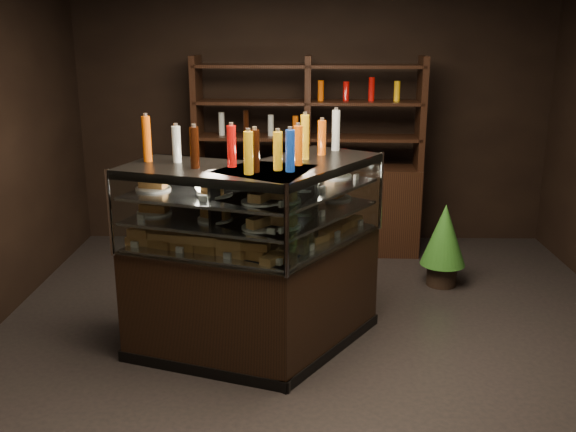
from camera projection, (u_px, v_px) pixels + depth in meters
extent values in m
plane|color=black|center=(318.00, 340.00, 4.80)|extent=(5.00, 5.00, 0.00)
cube|color=black|center=(313.00, 103.00, 6.79)|extent=(5.00, 0.02, 3.00)
cube|color=black|center=(345.00, 272.00, 1.98)|extent=(5.00, 0.02, 3.00)
cube|color=black|center=(300.00, 293.00, 4.63)|extent=(1.19, 1.36, 0.80)
cube|color=black|center=(300.00, 339.00, 4.73)|extent=(1.22, 1.40, 0.08)
cube|color=black|center=(301.00, 166.00, 4.37)|extent=(1.19, 1.36, 0.06)
cube|color=silver|center=(300.00, 239.00, 4.52)|extent=(1.12, 1.29, 0.02)
cube|color=silver|center=(301.00, 214.00, 4.46)|extent=(1.12, 1.29, 0.02)
cube|color=silver|center=(301.00, 190.00, 4.42)|extent=(1.12, 1.29, 0.02)
cube|color=white|center=(340.00, 209.00, 4.27)|extent=(0.69, 1.02, 0.57)
cylinder|color=silver|center=(381.00, 191.00, 4.76)|extent=(0.03, 0.03, 0.59)
cylinder|color=silver|center=(286.00, 231.00, 3.79)|extent=(0.03, 0.03, 0.59)
cube|color=black|center=(218.00, 304.00, 4.45)|extent=(1.36, 0.97, 0.80)
cube|color=black|center=(220.00, 351.00, 4.55)|extent=(1.40, 1.00, 0.08)
cube|color=black|center=(214.00, 172.00, 4.19)|extent=(1.36, 0.97, 0.06)
cube|color=silver|center=(217.00, 248.00, 4.34)|extent=(1.29, 0.91, 0.02)
cube|color=silver|center=(216.00, 221.00, 4.29)|extent=(1.29, 0.91, 0.02)
cube|color=silver|center=(215.00, 197.00, 4.24)|extent=(1.29, 0.91, 0.02)
cube|color=white|center=(193.00, 222.00, 3.98)|extent=(1.16, 0.40, 0.57)
cylinder|color=silver|center=(286.00, 231.00, 3.79)|extent=(0.03, 0.03, 0.59)
cylinder|color=silver|center=(110.00, 212.00, 4.18)|extent=(0.03, 0.03, 0.59)
cube|color=#AF763E|center=(260.00, 255.00, 4.08)|extent=(0.17, 0.20, 0.06)
cube|color=#AF763E|center=(276.00, 248.00, 4.22)|extent=(0.17, 0.20, 0.06)
cube|color=#AF763E|center=(290.00, 241.00, 4.35)|extent=(0.17, 0.20, 0.06)
cube|color=#AF763E|center=(304.00, 235.00, 4.49)|extent=(0.17, 0.20, 0.06)
cube|color=#AF763E|center=(317.00, 229.00, 4.63)|extent=(0.17, 0.20, 0.06)
cube|color=#AF763E|center=(329.00, 223.00, 4.76)|extent=(0.17, 0.20, 0.06)
cube|color=#AF763E|center=(341.00, 218.00, 4.90)|extent=(0.17, 0.20, 0.06)
cylinder|color=white|center=(260.00, 227.00, 4.09)|extent=(0.24, 0.24, 0.02)
cube|color=#AF763E|center=(260.00, 222.00, 4.08)|extent=(0.16, 0.19, 0.05)
cylinder|color=white|center=(301.00, 211.00, 4.46)|extent=(0.24, 0.24, 0.02)
cube|color=#AF763E|center=(301.00, 206.00, 4.45)|extent=(0.16, 0.19, 0.05)
cylinder|color=white|center=(335.00, 198.00, 4.83)|extent=(0.24, 0.24, 0.02)
cube|color=#AF763E|center=(335.00, 193.00, 4.82)|extent=(0.16, 0.19, 0.05)
cylinder|color=white|center=(260.00, 202.00, 4.05)|extent=(0.24, 0.24, 0.02)
cube|color=#AF763E|center=(260.00, 196.00, 4.04)|extent=(0.16, 0.19, 0.05)
cylinder|color=white|center=(301.00, 188.00, 4.41)|extent=(0.24, 0.24, 0.02)
cube|color=#AF763E|center=(301.00, 183.00, 4.40)|extent=(0.16, 0.19, 0.05)
cylinder|color=white|center=(335.00, 176.00, 4.78)|extent=(0.24, 0.24, 0.02)
cube|color=#AF763E|center=(335.00, 171.00, 4.77)|extent=(0.16, 0.19, 0.05)
cube|color=#AF763E|center=(148.00, 236.00, 4.47)|extent=(0.20, 0.14, 0.06)
cube|color=#AF763E|center=(169.00, 239.00, 4.41)|extent=(0.20, 0.14, 0.06)
cube|color=#AF763E|center=(192.00, 241.00, 4.36)|extent=(0.20, 0.14, 0.06)
cube|color=#AF763E|center=(214.00, 244.00, 4.30)|extent=(0.20, 0.14, 0.06)
cube|color=#AF763E|center=(238.00, 247.00, 4.25)|extent=(0.20, 0.14, 0.06)
cube|color=#AF763E|center=(262.00, 249.00, 4.19)|extent=(0.20, 0.14, 0.06)
cube|color=#AF763E|center=(287.00, 252.00, 4.14)|extent=(0.20, 0.14, 0.06)
cylinder|color=white|center=(155.00, 212.00, 4.43)|extent=(0.24, 0.24, 0.02)
cube|color=#AF763E|center=(154.00, 208.00, 4.42)|extent=(0.19, 0.13, 0.05)
cylinder|color=white|center=(216.00, 219.00, 4.28)|extent=(0.24, 0.24, 0.02)
cube|color=#AF763E|center=(216.00, 214.00, 4.27)|extent=(0.19, 0.13, 0.05)
cylinder|color=white|center=(281.00, 225.00, 4.13)|extent=(0.24, 0.24, 0.02)
cube|color=#AF763E|center=(281.00, 220.00, 4.12)|extent=(0.19, 0.13, 0.05)
cylinder|color=white|center=(153.00, 189.00, 4.39)|extent=(0.24, 0.24, 0.02)
cube|color=#AF763E|center=(153.00, 184.00, 4.38)|extent=(0.19, 0.13, 0.05)
cylinder|color=white|center=(215.00, 194.00, 4.24)|extent=(0.24, 0.24, 0.02)
cube|color=#AF763E|center=(215.00, 189.00, 4.23)|extent=(0.19, 0.13, 0.05)
cylinder|color=white|center=(281.00, 200.00, 4.09)|extent=(0.24, 0.24, 0.02)
cube|color=#AF763E|center=(281.00, 195.00, 4.08)|extent=(0.19, 0.13, 0.05)
cylinder|color=black|center=(255.00, 153.00, 3.92)|extent=(0.06, 0.06, 0.28)
cylinder|color=silver|center=(254.00, 128.00, 3.88)|extent=(0.03, 0.03, 0.02)
cylinder|color=silver|center=(274.00, 148.00, 4.08)|extent=(0.06, 0.06, 0.28)
cylinder|color=silver|center=(274.00, 124.00, 4.04)|extent=(0.03, 0.03, 0.02)
cylinder|color=#D8590A|center=(292.00, 144.00, 4.24)|extent=(0.06, 0.06, 0.28)
cylinder|color=silver|center=(292.00, 121.00, 4.20)|extent=(0.03, 0.03, 0.02)
cylinder|color=#0F38B2|center=(309.00, 139.00, 4.41)|extent=(0.06, 0.06, 0.28)
cylinder|color=silver|center=(309.00, 118.00, 4.37)|extent=(0.03, 0.03, 0.02)
cylinder|color=#147223|center=(325.00, 136.00, 4.57)|extent=(0.06, 0.06, 0.28)
cylinder|color=silver|center=(325.00, 115.00, 4.53)|extent=(0.03, 0.03, 0.02)
cylinder|color=#B20C0A|center=(340.00, 132.00, 4.73)|extent=(0.06, 0.06, 0.28)
cylinder|color=silver|center=(340.00, 112.00, 4.69)|extent=(0.03, 0.03, 0.02)
cylinder|color=black|center=(144.00, 142.00, 4.31)|extent=(0.06, 0.06, 0.28)
cylinder|color=silver|center=(143.00, 119.00, 4.27)|extent=(0.03, 0.03, 0.02)
cylinder|color=silver|center=(171.00, 144.00, 4.25)|extent=(0.06, 0.06, 0.28)
cylinder|color=silver|center=(170.00, 121.00, 4.21)|extent=(0.03, 0.03, 0.02)
cylinder|color=#D8590A|center=(199.00, 145.00, 4.18)|extent=(0.06, 0.06, 0.28)
cylinder|color=silver|center=(198.00, 122.00, 4.14)|extent=(0.03, 0.03, 0.02)
cylinder|color=#0F38B2|center=(228.00, 147.00, 4.11)|extent=(0.06, 0.06, 0.28)
cylinder|color=silver|center=(227.00, 124.00, 4.07)|extent=(0.03, 0.03, 0.02)
cylinder|color=#147223|center=(257.00, 149.00, 4.05)|extent=(0.06, 0.06, 0.28)
cylinder|color=silver|center=(257.00, 125.00, 4.01)|extent=(0.03, 0.03, 0.02)
cylinder|color=#B20C0A|center=(288.00, 151.00, 3.98)|extent=(0.06, 0.06, 0.28)
cylinder|color=silver|center=(288.00, 127.00, 3.94)|extent=(0.03, 0.03, 0.02)
cylinder|color=black|center=(442.00, 274.00, 5.82)|extent=(0.27, 0.27, 0.20)
cone|color=#1A5618|center=(444.00, 235.00, 5.72)|extent=(0.40, 0.40, 0.56)
cone|color=#1A5618|center=(446.00, 215.00, 5.66)|extent=(0.31, 0.31, 0.39)
cube|color=black|center=(307.00, 209.00, 6.65)|extent=(2.30, 0.50, 0.90)
cube|color=black|center=(197.00, 112.00, 6.43)|extent=(0.07, 0.38, 1.10)
cube|color=black|center=(308.00, 112.00, 6.37)|extent=(0.07, 0.38, 1.10)
cube|color=black|center=(421.00, 113.00, 6.31)|extent=(0.07, 0.38, 1.10)
cube|color=black|center=(308.00, 137.00, 6.44)|extent=(2.25, 0.46, 0.03)
cube|color=black|center=(308.00, 102.00, 6.34)|extent=(2.25, 0.46, 0.03)
cube|color=black|center=(308.00, 66.00, 6.25)|extent=(2.25, 0.46, 0.03)
cylinder|color=black|center=(222.00, 124.00, 6.45)|extent=(0.06, 0.06, 0.22)
cylinder|color=silver|center=(246.00, 124.00, 6.44)|extent=(0.06, 0.06, 0.22)
cylinder|color=#D8590A|center=(271.00, 125.00, 6.42)|extent=(0.06, 0.06, 0.22)
cylinder|color=#0F38B2|center=(295.00, 125.00, 6.41)|extent=(0.06, 0.06, 0.22)
cylinder|color=#147223|center=(320.00, 125.00, 6.40)|extent=(0.06, 0.06, 0.22)
cylinder|color=#B20C0A|center=(345.00, 125.00, 6.39)|extent=(0.06, 0.06, 0.22)
cylinder|color=yellow|center=(370.00, 125.00, 6.37)|extent=(0.06, 0.06, 0.22)
cylinder|color=black|center=(395.00, 126.00, 6.36)|extent=(0.06, 0.06, 0.22)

